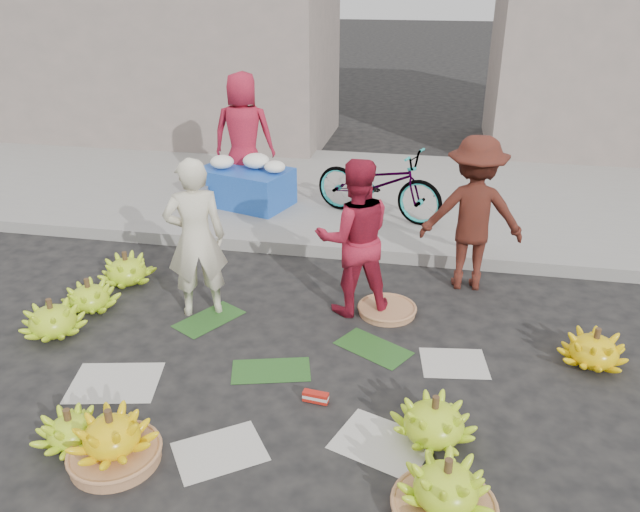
% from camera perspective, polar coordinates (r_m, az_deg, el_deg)
% --- Properties ---
extents(ground, '(80.00, 80.00, 0.00)m').
position_cam_1_polar(ground, '(5.44, -2.91, -9.36)').
color(ground, black).
rests_on(ground, ground).
extents(curb, '(40.00, 0.25, 0.15)m').
position_cam_1_polar(curb, '(7.29, 1.14, 0.68)').
color(curb, gray).
rests_on(curb, ground).
extents(sidewalk, '(40.00, 4.00, 0.12)m').
position_cam_1_polar(sidewalk, '(9.23, 3.39, 5.82)').
color(sidewalk, gray).
rests_on(sidewalk, ground).
extents(building_left, '(6.00, 3.00, 4.00)m').
position_cam_1_polar(building_left, '(12.69, -13.69, 19.35)').
color(building_left, gray).
rests_on(building_left, sidewalk).
extents(newspaper_scatter, '(3.20, 1.80, 0.00)m').
position_cam_1_polar(newspaper_scatter, '(4.82, -5.22, -14.55)').
color(newspaper_scatter, beige).
rests_on(newspaper_scatter, ground).
extents(banana_leaves, '(2.00, 1.00, 0.00)m').
position_cam_1_polar(banana_leaves, '(5.62, -3.43, -8.09)').
color(banana_leaves, '#1D4A18').
rests_on(banana_leaves, ground).
extents(banana_bunch_0, '(0.74, 0.74, 0.36)m').
position_cam_1_polar(banana_bunch_0, '(6.19, -23.28, -5.31)').
color(banana_bunch_0, '#8FC61C').
rests_on(banana_bunch_0, ground).
extents(banana_bunch_1, '(0.48, 0.48, 0.29)m').
position_cam_1_polar(banana_bunch_1, '(4.85, -21.88, -14.50)').
color(banana_bunch_1, '#8FC61C').
rests_on(banana_bunch_1, ground).
extents(banana_bunch_2, '(0.68, 0.68, 0.43)m').
position_cam_1_polar(banana_bunch_2, '(4.57, -18.43, -15.68)').
color(banana_bunch_2, '#A06743').
rests_on(banana_bunch_2, ground).
extents(banana_bunch_3, '(0.71, 0.71, 0.44)m').
position_cam_1_polar(banana_bunch_3, '(4.08, 11.41, -20.40)').
color(banana_bunch_3, '#A06743').
rests_on(banana_bunch_3, ground).
extents(banana_bunch_4, '(0.67, 0.67, 0.37)m').
position_cam_1_polar(banana_bunch_4, '(4.59, 10.38, -14.62)').
color(banana_bunch_4, '#8FC61C').
rests_on(banana_bunch_4, ground).
extents(banana_bunch_5, '(0.67, 0.67, 0.35)m').
position_cam_1_polar(banana_bunch_5, '(5.76, 23.79, -7.79)').
color(banana_bunch_5, yellow).
rests_on(banana_bunch_5, ground).
extents(banana_bunch_6, '(0.55, 0.55, 0.33)m').
position_cam_1_polar(banana_bunch_6, '(6.50, -20.35, -3.47)').
color(banana_bunch_6, '#8FC61C').
rests_on(banana_bunch_6, ground).
extents(banana_bunch_7, '(0.68, 0.68, 0.36)m').
position_cam_1_polar(banana_bunch_7, '(6.91, -17.28, -1.18)').
color(banana_bunch_7, '#8FC61C').
rests_on(banana_bunch_7, ground).
extents(basket_spare, '(0.61, 0.61, 0.06)m').
position_cam_1_polar(basket_spare, '(6.12, 6.14, -4.94)').
color(basket_spare, '#A06743').
rests_on(basket_spare, ground).
extents(incense_stack, '(0.21, 0.09, 0.08)m').
position_cam_1_polar(incense_stack, '(4.93, -0.40, -12.78)').
color(incense_stack, red).
rests_on(incense_stack, ground).
extents(vendor_cream, '(0.67, 0.58, 1.55)m').
position_cam_1_polar(vendor_cream, '(5.90, -11.29, 1.57)').
color(vendor_cream, beige).
rests_on(vendor_cream, ground).
extents(vendor_red, '(0.89, 0.78, 1.53)m').
position_cam_1_polar(vendor_red, '(5.83, 3.17, 1.66)').
color(vendor_red, '#AF1B30').
rests_on(vendor_red, ground).
extents(man_striped, '(1.07, 0.66, 1.60)m').
position_cam_1_polar(man_striped, '(6.49, 13.81, 3.74)').
color(man_striped, maroon).
rests_on(man_striped, ground).
extents(flower_table, '(1.35, 1.06, 0.69)m').
position_cam_1_polar(flower_table, '(8.56, -6.78, 6.56)').
color(flower_table, '#1A49AE').
rests_on(flower_table, sidewalk).
extents(grey_bucket, '(0.27, 0.27, 0.31)m').
position_cam_1_polar(grey_bucket, '(8.50, -11.01, 5.22)').
color(grey_bucket, slate).
rests_on(grey_bucket, sidewalk).
extents(flower_vendor, '(0.90, 0.64, 1.71)m').
position_cam_1_polar(flower_vendor, '(8.77, -7.01, 10.89)').
color(flower_vendor, '#AF1B30').
rests_on(flower_vendor, sidewalk).
extents(bicycle, '(1.12, 1.83, 0.91)m').
position_cam_1_polar(bicycle, '(8.03, 5.38, 6.68)').
color(bicycle, gray).
rests_on(bicycle, sidewalk).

